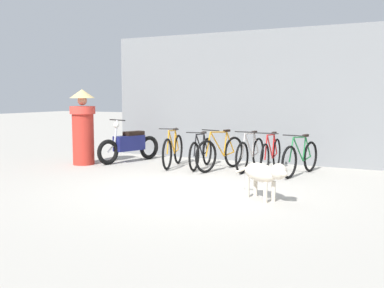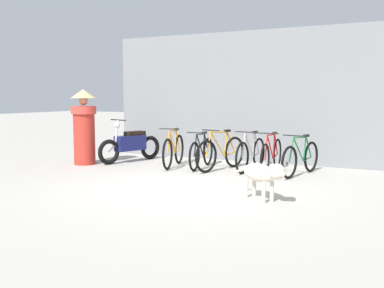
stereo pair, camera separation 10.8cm
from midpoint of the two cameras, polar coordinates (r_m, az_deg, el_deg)
name	(u,v)px [view 1 (the left image)]	position (r m, az deg, el deg)	size (l,w,h in m)	color
ground_plane	(189,188)	(7.97, -0.77, -5.67)	(60.00, 60.00, 0.00)	#ADA89E
shop_wall_back	(256,97)	(11.18, 7.83, 5.95)	(7.82, 0.20, 3.21)	slate
bicycle_0	(173,151)	(10.36, -2.73, -0.85)	(0.51, 1.62, 0.91)	black
bicycle_1	(201,153)	(10.17, 0.84, -1.12)	(0.46, 1.60, 0.84)	black
bicycle_2	(220,153)	(9.90, 3.33, -1.17)	(0.55, 1.68, 0.91)	black
bicycle_3	(250,154)	(9.88, 7.13, -1.27)	(0.46, 1.65, 0.88)	black
bicycle_4	(271,155)	(9.72, 9.70, -1.43)	(0.46, 1.76, 0.88)	black
bicycle_5	(300,158)	(9.51, 13.29, -1.76)	(0.49, 1.67, 0.86)	black
motorcycle	(129,145)	(11.20, -8.24, -0.10)	(0.71, 1.85, 1.06)	black
stray_dog	(264,173)	(7.08, 8.68, -3.72)	(1.08, 0.79, 0.63)	beige
person_in_robes	(83,126)	(10.94, -13.96, 2.29)	(0.70, 0.70, 1.78)	#B72D23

